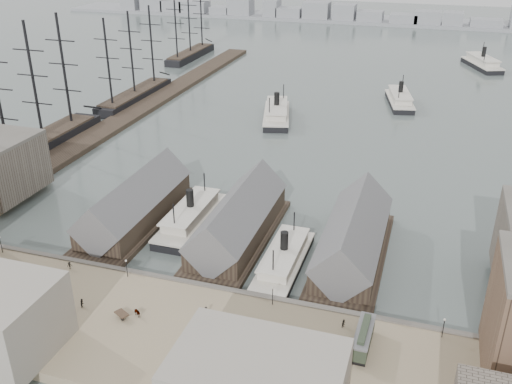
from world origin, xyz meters
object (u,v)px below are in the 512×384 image
(horse_cart_center, at_px, (132,313))
(horse_cart_right, at_px, (311,372))
(ferry_docked_west, at_px, (191,216))
(tram, at_px, (363,339))
(horse_cart_left, at_px, (41,278))

(horse_cart_center, height_order, horse_cart_right, horse_cart_center)
(horse_cart_right, bearing_deg, ferry_docked_west, 30.14)
(horse_cart_center, bearing_deg, ferry_docked_west, 35.91)
(tram, height_order, horse_cart_right, tram)
(tram, xyz_separation_m, horse_cart_center, (-40.28, -4.42, -0.97))
(ferry_docked_west, bearing_deg, horse_cart_left, -117.30)
(horse_cart_left, bearing_deg, ferry_docked_west, 2.94)
(horse_cart_right, bearing_deg, horse_cart_left, 68.65)
(ferry_docked_west, height_order, horse_cart_left, ferry_docked_west)
(ferry_docked_west, height_order, tram, ferry_docked_west)
(horse_cart_center, xyz_separation_m, horse_cart_right, (33.53, -4.58, -0.03))
(ferry_docked_west, height_order, horse_cart_right, ferry_docked_west)
(horse_cart_left, bearing_deg, horse_cart_right, -68.85)
(horse_cart_center, distance_m, horse_cart_right, 33.84)
(tram, height_order, horse_cart_center, tram)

